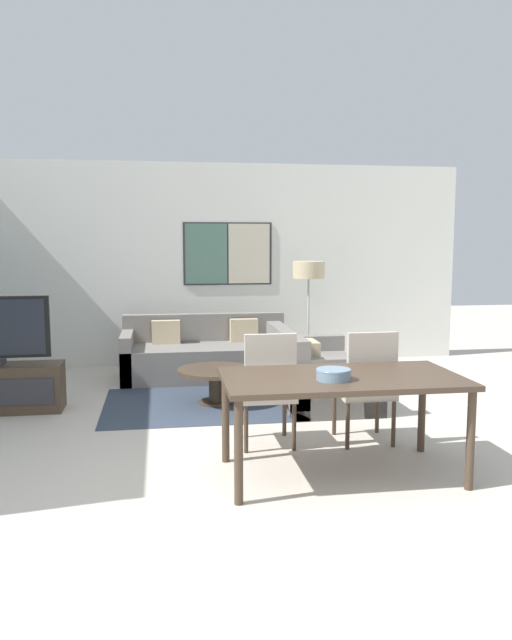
# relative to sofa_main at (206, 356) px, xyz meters

# --- Properties ---
(ground_plane) EXTENTS (24.00, 24.00, 0.00)m
(ground_plane) POSITION_rel_sofa_main_xyz_m (0.06, -4.16, -0.27)
(ground_plane) COLOR beige
(wall_back) EXTENTS (7.38, 0.09, 2.80)m
(wall_back) POSITION_rel_sofa_main_xyz_m (0.07, 0.92, 1.14)
(wall_back) COLOR silver
(wall_back) RESTS_ON ground_plane
(area_rug) EXTENTS (2.36, 1.64, 0.01)m
(area_rug) POSITION_rel_sofa_main_xyz_m (0.00, -1.36, -0.26)
(area_rug) COLOR #333D4C
(area_rug) RESTS_ON ground_plane
(sofa_main) EXTENTS (2.11, 0.93, 0.78)m
(sofa_main) POSITION_rel_sofa_main_xyz_m (0.00, 0.00, 0.00)
(sofa_main) COLOR slate
(sofa_main) RESTS_ON ground_plane
(sofa_side) EXTENTS (0.93, 1.59, 0.78)m
(sofa_side) POSITION_rel_sofa_main_xyz_m (1.06, -1.39, -0.00)
(sofa_side) COLOR slate
(sofa_side) RESTS_ON ground_plane
(coffee_table) EXTENTS (0.82, 0.82, 0.38)m
(coffee_table) POSITION_rel_sofa_main_xyz_m (-0.00, -1.36, 0.02)
(coffee_table) COLOR #423326
(coffee_table) RESTS_ON ground_plane
(dining_table) EXTENTS (1.74, 0.93, 0.75)m
(dining_table) POSITION_rel_sofa_main_xyz_m (0.73, -3.54, 0.41)
(dining_table) COLOR #423326
(dining_table) RESTS_ON ground_plane
(dining_chair_left) EXTENTS (0.46, 0.46, 0.98)m
(dining_chair_left) POSITION_rel_sofa_main_xyz_m (0.31, -2.85, 0.27)
(dining_chair_left) COLOR #B2A899
(dining_chair_left) RESTS_ON ground_plane
(dining_chair_centre) EXTENTS (0.46, 0.46, 0.98)m
(dining_chair_centre) POSITION_rel_sofa_main_xyz_m (1.15, -2.89, 0.27)
(dining_chair_centre) COLOR #B2A899
(dining_chair_centre) RESTS_ON ground_plane
(fruit_bowl) EXTENTS (0.25, 0.25, 0.08)m
(fruit_bowl) POSITION_rel_sofa_main_xyz_m (0.63, -3.66, 0.53)
(fruit_bowl) COLOR slate
(fruit_bowl) RESTS_ON dining_table
(floor_lamp) EXTENTS (0.41, 0.41, 1.47)m
(floor_lamp) POSITION_rel_sofa_main_xyz_m (1.34, 0.04, 1.01)
(floor_lamp) COLOR #2D2D33
(floor_lamp) RESTS_ON ground_plane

